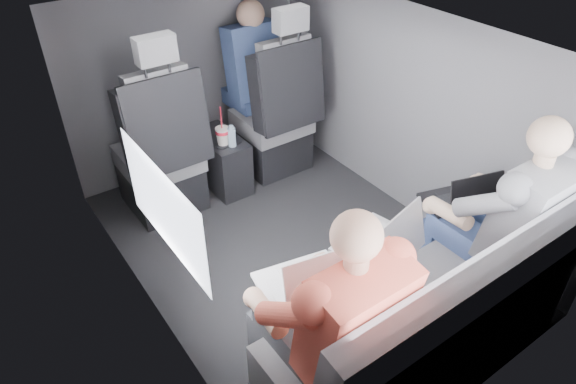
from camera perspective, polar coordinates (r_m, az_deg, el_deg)
floor at (r=3.25m, az=0.60°, el=-6.34°), size 2.60×2.60×0.00m
ceiling at (r=2.55m, az=0.79°, el=16.81°), size 2.60×2.60×0.00m
panel_left at (r=2.51m, az=-16.17°, el=-2.63°), size 0.02×2.60×1.35m
panel_right at (r=3.39m, az=13.22°, el=8.40°), size 0.02×2.60×1.35m
panel_front at (r=3.85m, az=-11.05°, el=12.09°), size 1.80×0.02×1.35m
panel_back at (r=2.17m, az=21.76°, el=-11.36°), size 1.80×0.02×1.35m
side_window at (r=2.15m, az=-13.67°, el=-1.81°), size 0.02×0.75×0.42m
seatbelt at (r=3.50m, az=0.18°, el=12.56°), size 0.35×0.11×0.59m
front_seat_left at (r=3.44m, az=-13.80°, el=3.54°), size 0.52×0.58×1.26m
front_seat_right at (r=3.80m, az=-1.34°, el=7.83°), size 0.52×0.58×1.26m
center_console at (r=3.73m, az=-7.36°, el=3.41°), size 0.24×0.48×0.41m
rear_bench at (r=2.51m, az=15.49°, el=-14.11°), size 1.60×0.57×0.92m
soda_cup at (r=3.50m, az=-7.28°, el=6.23°), size 0.09×0.09×0.28m
water_bottle at (r=3.48m, az=-6.26°, el=6.13°), size 0.05×0.05×0.15m
laptop_white at (r=2.15m, az=2.58°, el=-10.00°), size 0.41×0.41×0.27m
laptop_silver at (r=2.38m, az=10.47°, el=-5.42°), size 0.41×0.39×0.26m
laptop_black at (r=2.75m, az=18.65°, el=-0.67°), size 0.35×0.34×0.22m
passenger_rear_left at (r=2.04m, az=4.54°, el=-14.02°), size 0.49×0.61×1.21m
passenger_rear_right at (r=2.67m, az=22.36°, el=-2.87°), size 0.50×0.62×1.22m
passenger_front_right at (r=3.84m, az=-3.94°, el=13.79°), size 0.39×0.39×0.79m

